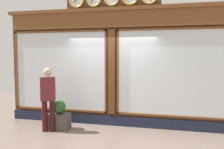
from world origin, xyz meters
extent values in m
cube|color=#5B3319|center=(0.00, -0.15, 1.61)|extent=(6.34, 0.30, 3.22)
cube|color=#191E33|center=(0.00, 0.02, 0.14)|extent=(6.34, 0.08, 0.28)
cube|color=brown|center=(0.00, 0.04, 3.00)|extent=(6.21, 0.08, 0.45)
cube|color=brown|center=(0.00, 0.02, 3.27)|extent=(6.46, 0.20, 0.10)
cube|color=silver|center=(-1.61, 0.01, 1.54)|extent=(2.82, 0.02, 2.27)
cube|color=brown|center=(-1.61, 0.04, 2.70)|extent=(2.92, 0.04, 0.05)
cube|color=brown|center=(-1.61, 0.04, 0.37)|extent=(2.92, 0.04, 0.05)
cube|color=brown|center=(-0.18, 0.04, 1.54)|extent=(0.05, 0.04, 2.37)
cube|color=silver|center=(1.61, 0.01, 1.54)|extent=(2.82, 0.02, 2.27)
cube|color=brown|center=(1.61, 0.04, 2.70)|extent=(2.92, 0.04, 0.05)
cube|color=brown|center=(1.61, 0.04, 0.37)|extent=(2.92, 0.04, 0.05)
cube|color=brown|center=(3.04, 0.04, 1.54)|extent=(0.05, 0.04, 2.37)
cube|color=brown|center=(0.18, 0.04, 1.54)|extent=(0.05, 0.04, 2.37)
cube|color=#5B3319|center=(0.00, 0.03, 1.54)|extent=(0.20, 0.10, 2.37)
cube|color=black|center=(0.56, 0.07, 3.51)|extent=(0.11, 0.01, 0.13)
cylinder|color=white|center=(1.02, 0.06, 3.57)|extent=(0.36, 0.02, 0.36)
torus|color=gold|center=(1.02, 0.06, 3.57)|extent=(0.45, 0.05, 0.45)
cube|color=black|center=(1.06, 0.07, 3.54)|extent=(0.08, 0.01, 0.08)
sphere|color=black|center=(1.02, 0.08, 3.57)|extent=(0.02, 0.02, 0.02)
cylinder|color=#3A1316|center=(1.59, 0.97, 0.41)|extent=(0.14, 0.14, 0.82)
cylinder|color=#3A1316|center=(1.40, 0.91, 0.41)|extent=(0.14, 0.14, 0.82)
cube|color=maroon|center=(1.49, 0.94, 1.13)|extent=(0.41, 0.32, 0.62)
sphere|color=tan|center=(1.49, 0.94, 1.58)|extent=(0.22, 0.22, 0.22)
cube|color=#4C4742|center=(1.31, 0.70, 0.22)|extent=(0.56, 0.36, 0.43)
sphere|color=#285623|center=(1.31, 0.70, 0.61)|extent=(0.37, 0.37, 0.37)
camera|label=1|loc=(-1.64, 6.63, 2.03)|focal=38.87mm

